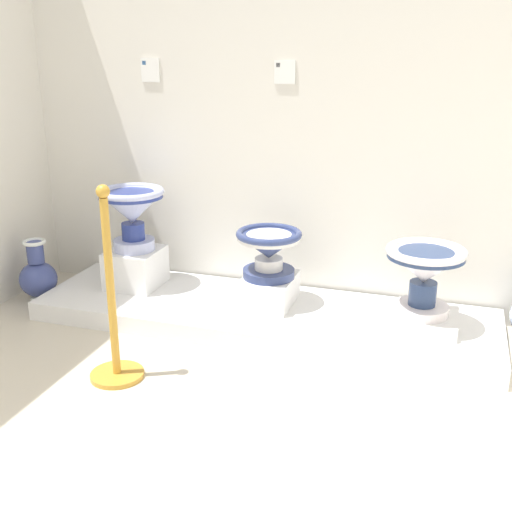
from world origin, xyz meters
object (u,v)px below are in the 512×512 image
plinth_block_squat_floral (136,268)px  antique_toilet_slender_white (425,268)px  plinth_block_tall_cobalt (269,290)px  info_placard_first (150,70)px  plinth_block_slender_white (420,320)px  info_placard_second (285,72)px  antique_toilet_tall_cobalt (269,247)px  stanchion_post_near_left (113,326)px  decorative_vase_spare (38,276)px  antique_toilet_squat_floral (132,208)px

plinth_block_squat_floral → antique_toilet_slender_white: (1.76, -0.08, 0.21)m
plinth_block_tall_cobalt → info_placard_first: info_placard_first is taller
plinth_block_slender_white → info_placard_second: (-0.89, 0.40, 1.26)m
antique_toilet_tall_cobalt → stanchion_post_near_left: 1.04m
plinth_block_slender_white → info_placard_first: 2.20m
info_placard_first → stanchion_post_near_left: size_ratio=0.15×
plinth_block_tall_cobalt → stanchion_post_near_left: size_ratio=0.38×
plinth_block_tall_cobalt → antique_toilet_tall_cobalt: antique_toilet_tall_cobalt is taller
plinth_block_tall_cobalt → stanchion_post_near_left: stanchion_post_near_left is taller
antique_toilet_slender_white → stanchion_post_near_left: bearing=-149.4°
decorative_vase_spare → plinth_block_tall_cobalt: bearing=5.8°
plinth_block_tall_cobalt → info_placard_second: 1.27m
plinth_block_tall_cobalt → antique_toilet_tall_cobalt: 0.26m
antique_toilet_squat_floral → info_placard_second: 1.22m
antique_toilet_squat_floral → plinth_block_slender_white: size_ratio=1.03×
plinth_block_slender_white → plinth_block_tall_cobalt: bearing=176.2°
antique_toilet_tall_cobalt → stanchion_post_near_left: bearing=-120.4°
plinth_block_tall_cobalt → decorative_vase_spare: 1.50m
plinth_block_slender_white → antique_toilet_slender_white: size_ratio=0.94×
decorative_vase_spare → stanchion_post_near_left: size_ratio=0.42×
antique_toilet_slender_white → info_placard_second: 1.38m
plinth_block_slender_white → stanchion_post_near_left: 1.62m
plinth_block_slender_white → plinth_block_squat_floral: bearing=177.4°
plinth_block_slender_white → antique_toilet_slender_white: 0.30m
info_placard_second → decorative_vase_spare: size_ratio=0.33×
plinth_block_tall_cobalt → info_placard_first: bearing=158.6°
antique_toilet_slender_white → decorative_vase_spare: (-2.37, -0.09, -0.28)m
info_placard_second → plinth_block_squat_floral: bearing=-159.7°
antique_toilet_slender_white → antique_toilet_squat_floral: bearing=177.4°
plinth_block_tall_cobalt → antique_toilet_slender_white: size_ratio=0.89×
plinth_block_squat_floral → stanchion_post_near_left: 0.97m
info_placard_first → decorative_vase_spare: info_placard_first is taller
antique_toilet_tall_cobalt → stanchion_post_near_left: stanchion_post_near_left is taller
antique_toilet_squat_floral → info_placard_first: (0.01, 0.32, 0.80)m
plinth_block_tall_cobalt → antique_toilet_slender_white: bearing=-3.8°
plinth_block_tall_cobalt → info_placard_first: 1.54m
antique_toilet_tall_cobalt → decorative_vase_spare: 1.53m
antique_toilet_squat_floral → plinth_block_slender_white: (1.76, -0.08, -0.46)m
plinth_block_slender_white → antique_toilet_squat_floral: bearing=177.4°
antique_toilet_squat_floral → antique_toilet_tall_cobalt: (0.88, -0.02, -0.16)m
plinth_block_slender_white → stanchion_post_near_left: size_ratio=0.41×
antique_toilet_tall_cobalt → plinth_block_slender_white: 0.93m
antique_toilet_slender_white → stanchion_post_near_left: size_ratio=0.43×
plinth_block_squat_floral → info_placard_second: (0.87, 0.32, 1.18)m
plinth_block_slender_white → info_placard_first: (-1.75, 0.40, 1.27)m
plinth_block_squat_floral → antique_toilet_squat_floral: 0.38m
plinth_block_squat_floral → stanchion_post_near_left: bearing=-67.8°
antique_toilet_tall_cobalt → info_placard_second: bearing=92.5°
plinth_block_squat_floral → antique_toilet_slender_white: bearing=-2.6°
plinth_block_tall_cobalt → antique_toilet_tall_cobalt: (-0.00, 0.00, 0.26)m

